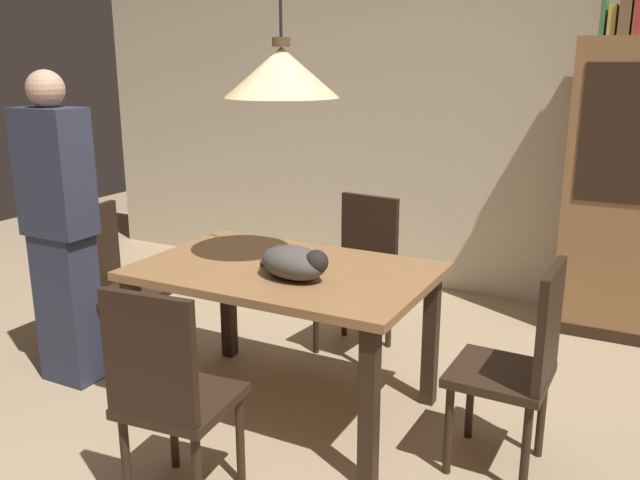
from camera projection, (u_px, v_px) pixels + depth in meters
The scene contains 14 objects.
ground at pixel (263, 462), 2.93m from camera, with size 10.00×10.00×0.00m, color tan.
back_wall at pixel (454, 98), 4.82m from camera, with size 6.40×0.10×2.90m, color beige.
dining_table at pixel (285, 287), 3.22m from camera, with size 1.40×0.90×0.75m.
chair_far_back at pixel (360, 267), 4.00m from camera, with size 0.44×0.44×0.93m.
chair_left_side at pixel (112, 280), 3.75m from camera, with size 0.44×0.44×0.93m.
chair_near_front at pixel (169, 390), 2.50m from camera, with size 0.44×0.44×0.93m.
chair_right_side at pixel (520, 360), 2.75m from camera, with size 0.41×0.41×0.93m.
cat_sleeping at pixel (296, 263), 3.01m from camera, with size 0.40×0.29×0.16m.
pendant_lamp at pixel (282, 72), 2.95m from camera, with size 0.52×0.52×1.30m.
book_green_slim at pixel (604, 14), 3.96m from camera, with size 0.03×0.20×0.26m, color #427A4C.
book_yellow_short at pixel (613, 21), 3.95m from camera, with size 0.04×0.20×0.18m, color gold.
book_brown_thick at pixel (626, 17), 3.91m from camera, with size 0.06×0.24×0.22m, color brown.
book_red_tall at pixel (639, 11), 3.87m from camera, with size 0.04×0.22×0.28m, color #B73833.
person_standing at pixel (60, 232), 3.49m from camera, with size 0.36×0.22×1.67m.
Camera 1 is at (1.41, -2.17, 1.71)m, focal length 37.33 mm.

